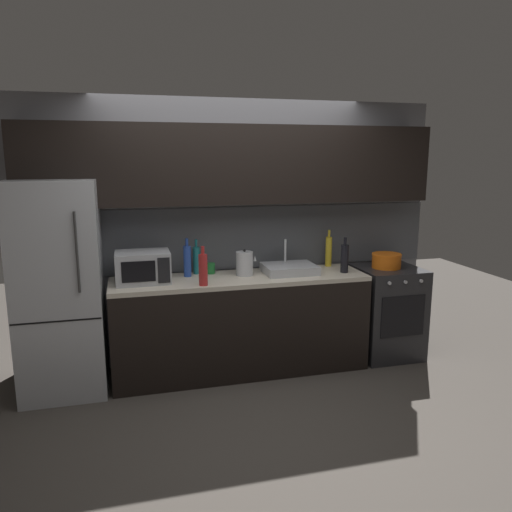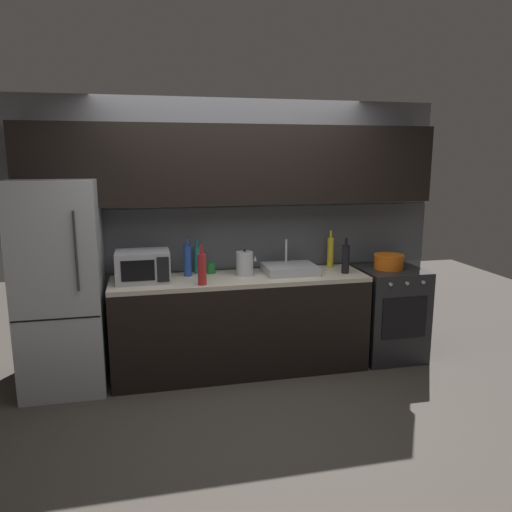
{
  "view_description": "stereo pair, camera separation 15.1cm",
  "coord_description": "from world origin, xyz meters",
  "px_view_note": "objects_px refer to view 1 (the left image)",
  "views": [
    {
      "loc": [
        -0.97,
        -3.35,
        1.96
      ],
      "look_at": [
        0.15,
        0.9,
        1.08
      ],
      "focal_mm": 34.68,
      "sensor_mm": 36.0,
      "label": 1
    },
    {
      "loc": [
        -0.82,
        -3.39,
        1.96
      ],
      "look_at": [
        0.15,
        0.9,
        1.08
      ],
      "focal_mm": 34.68,
      "sensor_mm": 36.0,
      "label": 2
    }
  ],
  "objects_px": {
    "oven_range": "(386,311)",
    "kettle": "(245,263)",
    "wine_bottle_yellow": "(329,251)",
    "wine_bottle_blue": "(187,261)",
    "wine_bottle_teal": "(196,260)",
    "cooking_pot": "(386,261)",
    "wine_bottle_dark": "(345,258)",
    "refrigerator": "(60,288)",
    "wine_bottle_red": "(203,269)",
    "microwave": "(143,267)",
    "mug_green": "(210,268)"
  },
  "relations": [
    {
      "from": "oven_range",
      "to": "kettle",
      "type": "bearing_deg",
      "value": 177.84
    },
    {
      "from": "wine_bottle_yellow",
      "to": "wine_bottle_blue",
      "type": "distance_m",
      "value": 1.41
    },
    {
      "from": "kettle",
      "to": "wine_bottle_teal",
      "type": "relative_size",
      "value": 0.75
    },
    {
      "from": "wine_bottle_yellow",
      "to": "wine_bottle_blue",
      "type": "relative_size",
      "value": 1.03
    },
    {
      "from": "wine_bottle_teal",
      "to": "cooking_pot",
      "type": "xyz_separation_m",
      "value": [
        1.84,
        -0.22,
        -0.06
      ]
    },
    {
      "from": "kettle",
      "to": "cooking_pot",
      "type": "relative_size",
      "value": 0.85
    },
    {
      "from": "cooking_pot",
      "to": "kettle",
      "type": "bearing_deg",
      "value": 177.85
    },
    {
      "from": "wine_bottle_dark",
      "to": "wine_bottle_teal",
      "type": "xyz_separation_m",
      "value": [
        -1.35,
        0.3,
        -0.0
      ]
    },
    {
      "from": "kettle",
      "to": "cooking_pot",
      "type": "xyz_separation_m",
      "value": [
        1.42,
        -0.05,
        -0.04
      ]
    },
    {
      "from": "refrigerator",
      "to": "wine_bottle_yellow",
      "type": "distance_m",
      "value": 2.5
    },
    {
      "from": "wine_bottle_red",
      "to": "cooking_pot",
      "type": "bearing_deg",
      "value": 6.78
    },
    {
      "from": "wine_bottle_red",
      "to": "wine_bottle_yellow",
      "type": "relative_size",
      "value": 0.93
    },
    {
      "from": "wine_bottle_red",
      "to": "wine_bottle_blue",
      "type": "bearing_deg",
      "value": 104.22
    },
    {
      "from": "microwave",
      "to": "wine_bottle_dark",
      "type": "height_order",
      "value": "wine_bottle_dark"
    },
    {
      "from": "wine_bottle_yellow",
      "to": "wine_bottle_blue",
      "type": "xyz_separation_m",
      "value": [
        -1.41,
        -0.08,
        -0.01
      ]
    },
    {
      "from": "kettle",
      "to": "wine_bottle_blue",
      "type": "height_order",
      "value": "wine_bottle_blue"
    },
    {
      "from": "microwave",
      "to": "wine_bottle_red",
      "type": "relative_size",
      "value": 1.37
    },
    {
      "from": "wine_bottle_dark",
      "to": "cooking_pot",
      "type": "distance_m",
      "value": 0.5
    },
    {
      "from": "kettle",
      "to": "cooking_pot",
      "type": "bearing_deg",
      "value": -2.15
    },
    {
      "from": "wine_bottle_teal",
      "to": "mug_green",
      "type": "height_order",
      "value": "wine_bottle_teal"
    },
    {
      "from": "microwave",
      "to": "wine_bottle_teal",
      "type": "xyz_separation_m",
      "value": [
        0.49,
        0.2,
        -0.0
      ]
    },
    {
      "from": "refrigerator",
      "to": "wine_bottle_dark",
      "type": "height_order",
      "value": "refrigerator"
    },
    {
      "from": "wine_bottle_dark",
      "to": "mug_green",
      "type": "distance_m",
      "value": 1.26
    },
    {
      "from": "wine_bottle_red",
      "to": "wine_bottle_teal",
      "type": "xyz_separation_m",
      "value": [
        0.0,
        0.44,
        -0.01
      ]
    },
    {
      "from": "kettle",
      "to": "cooking_pot",
      "type": "distance_m",
      "value": 1.42
    },
    {
      "from": "refrigerator",
      "to": "cooking_pot",
      "type": "distance_m",
      "value": 3.01
    },
    {
      "from": "microwave",
      "to": "mug_green",
      "type": "xyz_separation_m",
      "value": [
        0.62,
        0.18,
        -0.09
      ]
    },
    {
      "from": "kettle",
      "to": "mug_green",
      "type": "distance_m",
      "value": 0.33
    },
    {
      "from": "oven_range",
      "to": "mug_green",
      "type": "relative_size",
      "value": 9.21
    },
    {
      "from": "wine_bottle_dark",
      "to": "mug_green",
      "type": "xyz_separation_m",
      "value": [
        -1.23,
        0.28,
        -0.09
      ]
    },
    {
      "from": "refrigerator",
      "to": "oven_range",
      "type": "bearing_deg",
      "value": -0.02
    },
    {
      "from": "kettle",
      "to": "wine_bottle_teal",
      "type": "xyz_separation_m",
      "value": [
        -0.42,
        0.17,
        0.02
      ]
    },
    {
      "from": "wine_bottle_yellow",
      "to": "mug_green",
      "type": "bearing_deg",
      "value": -179.13
    },
    {
      "from": "microwave",
      "to": "wine_bottle_dark",
      "type": "relative_size",
      "value": 1.38
    },
    {
      "from": "oven_range",
      "to": "kettle",
      "type": "distance_m",
      "value": 1.55
    },
    {
      "from": "wine_bottle_teal",
      "to": "cooking_pot",
      "type": "relative_size",
      "value": 1.13
    },
    {
      "from": "wine_bottle_teal",
      "to": "wine_bottle_blue",
      "type": "height_order",
      "value": "wine_bottle_blue"
    },
    {
      "from": "refrigerator",
      "to": "microwave",
      "type": "relative_size",
      "value": 3.9
    },
    {
      "from": "wine_bottle_blue",
      "to": "mug_green",
      "type": "relative_size",
      "value": 3.6
    },
    {
      "from": "microwave",
      "to": "cooking_pot",
      "type": "xyz_separation_m",
      "value": [
        2.33,
        -0.02,
        -0.06
      ]
    },
    {
      "from": "cooking_pot",
      "to": "wine_bottle_yellow",
      "type": "bearing_deg",
      "value": 157.42
    },
    {
      "from": "wine_bottle_dark",
      "to": "wine_bottle_yellow",
      "type": "bearing_deg",
      "value": 96.84
    },
    {
      "from": "kettle",
      "to": "wine_bottle_teal",
      "type": "bearing_deg",
      "value": 158.3
    },
    {
      "from": "microwave",
      "to": "kettle",
      "type": "bearing_deg",
      "value": 2.19
    },
    {
      "from": "wine_bottle_red",
      "to": "wine_bottle_yellow",
      "type": "height_order",
      "value": "wine_bottle_yellow"
    },
    {
      "from": "refrigerator",
      "to": "kettle",
      "type": "xyz_separation_m",
      "value": [
        1.59,
        0.05,
        0.11
      ]
    },
    {
      "from": "wine_bottle_yellow",
      "to": "wine_bottle_blue",
      "type": "height_order",
      "value": "wine_bottle_yellow"
    },
    {
      "from": "wine_bottle_teal",
      "to": "microwave",
      "type": "bearing_deg",
      "value": -157.68
    },
    {
      "from": "kettle",
      "to": "wine_bottle_dark",
      "type": "height_order",
      "value": "wine_bottle_dark"
    },
    {
      "from": "wine_bottle_blue",
      "to": "mug_green",
      "type": "bearing_deg",
      "value": 16.17
    }
  ]
}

